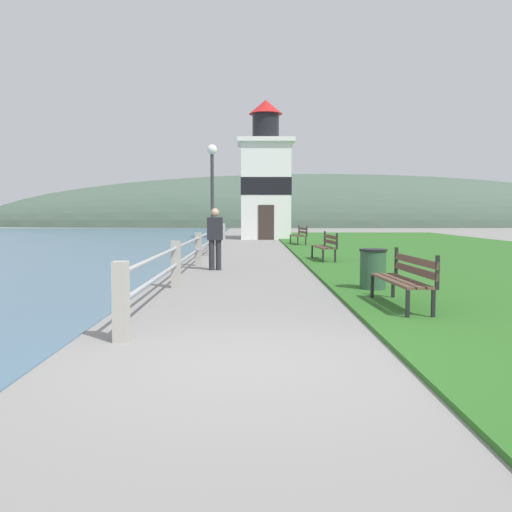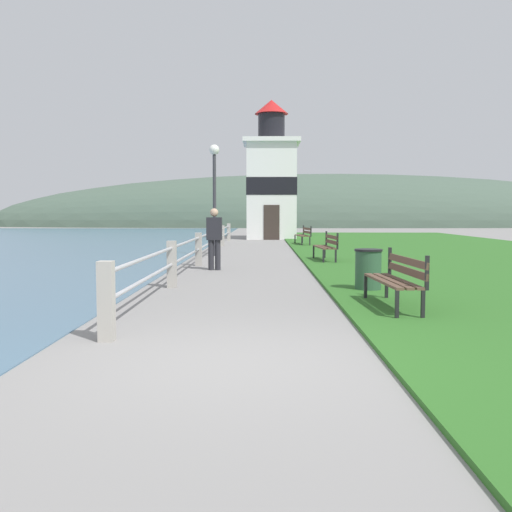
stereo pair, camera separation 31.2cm
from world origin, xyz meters
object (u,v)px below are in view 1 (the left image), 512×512
Objects in this scene: lamp_post at (212,179)px; trash_bin at (373,270)px; park_bench_near at (405,276)px; park_bench_far at (300,234)px; park_bench_midway at (326,245)px; person_strolling at (215,237)px; lighthouse at (266,181)px.

trash_bin is at bearing -68.09° from lamp_post.
park_bench_near is 2.10m from trash_bin.
lamp_post is (-3.69, -6.70, 2.20)m from park_bench_far.
trash_bin is at bearing -91.10° from park_bench_near.
person_strolling is at bearing 33.01° from park_bench_midway.
lamp_post is (-2.23, -13.73, -0.69)m from lighthouse.
person_strolling is (-3.27, -11.80, 0.36)m from park_bench_far.
park_bench_far is 0.51× the size of lamp_post.
person_strolling reaches higher than park_bench_midway.
park_bench_near is 0.24× the size of lighthouse.
park_bench_midway is at bearing -50.09° from person_strolling.
park_bench_far is at bearing -92.53° from park_bench_near.
lamp_post reaches higher than park_bench_far.
park_bench_midway is 5.03m from lamp_post.
person_strolling reaches higher than park_bench_near.
person_strolling reaches higher than park_bench_far.
park_bench_far is 7.74m from lighthouse.
trash_bin is 0.21× the size of lamp_post.
park_bench_far is (-0.05, 9.24, 0.00)m from park_bench_midway.
park_bench_near is 1.19× the size of person_strolling.
person_strolling is at bearing 128.06° from trash_bin.
lamp_post is at bearing -38.72° from park_bench_midway.
park_bench_near is 7.24m from person_strolling.
trash_bin is (-0.07, 2.09, -0.12)m from park_bench_near.
lighthouse is 9.75× the size of trash_bin.
person_strolling is at bearing -95.50° from lighthouse.
park_bench_far is 1.22× the size of person_strolling.
person_strolling is (-1.81, -18.83, -2.53)m from lighthouse.
lighthouse is at bearing -84.36° from park_bench_far.
person_strolling is 0.42× the size of lamp_post.
trash_bin is (0.08, -16.08, -0.12)m from park_bench_far.
park_bench_midway is (-0.10, 8.93, -0.00)m from park_bench_near.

